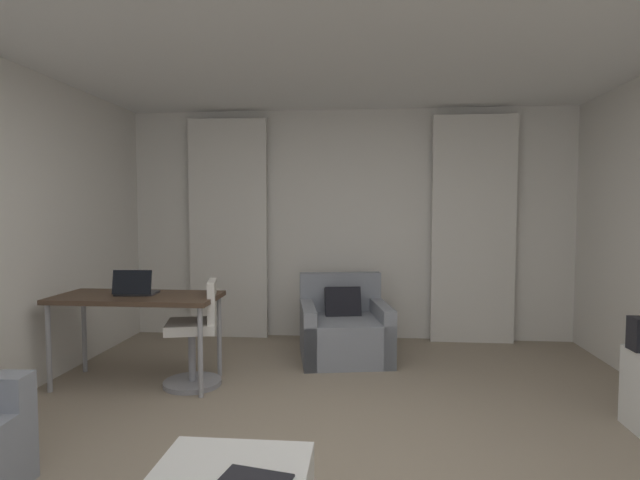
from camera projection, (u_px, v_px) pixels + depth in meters
ground_plane at (329, 472)px, 2.79m from camera, size 12.00×12.00×0.00m
wall_window at (348, 225)px, 5.73m from camera, size 5.12×0.06×2.60m
curtain_left_panel at (228, 229)px, 5.73m from camera, size 0.90×0.06×2.50m
curtain_right_panel at (473, 230)px, 5.48m from camera, size 0.90×0.06×2.50m
armchair at (344, 330)px, 4.96m from camera, size 0.98×1.00×0.81m
desk at (137, 303)px, 4.18m from camera, size 1.35×0.61×0.75m
desk_chair at (197, 339)px, 4.17m from camera, size 0.48×0.48×0.88m
laptop at (135, 289)px, 4.19m from camera, size 0.34×0.27×0.22m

